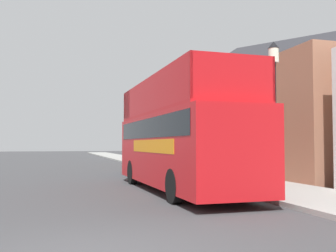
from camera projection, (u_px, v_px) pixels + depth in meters
ground_plane at (63, 170)px, 26.19m from camera, size 144.00×144.00×0.00m
sidewalk at (182, 170)px, 25.35m from camera, size 3.52×108.00×0.14m
brick_terrace_rear at (237, 108)px, 28.39m from camera, size 6.00×25.52×8.74m
tour_bus at (178, 142)px, 14.77m from camera, size 2.67×9.92×4.16m
parked_car_ahead_of_bus at (146, 163)px, 22.42m from camera, size 1.80×3.94×1.43m
lamp_post_nearest at (274, 89)px, 12.24m from camera, size 0.35×0.35×4.83m
lamp_post_second at (184, 112)px, 21.01m from camera, size 0.35×0.35×4.86m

